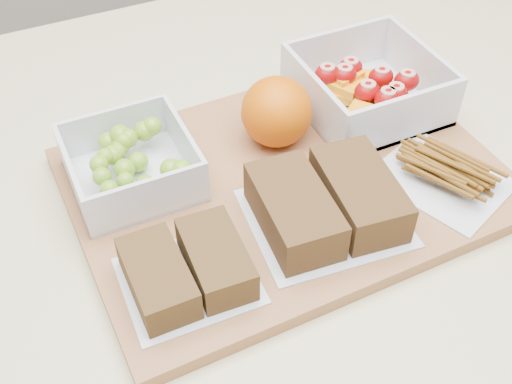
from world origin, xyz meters
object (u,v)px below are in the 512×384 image
Objects in this scene: grape_container at (132,163)px; sandwich_bag_center at (327,203)px; cutting_board at (287,183)px; pretzel_bag at (444,171)px; fruit_container at (367,89)px; sandwich_bag_left at (187,269)px; orange at (276,112)px.

sandwich_bag_center is at bearing -41.31° from grape_container.
pretzel_bag is (0.14, -0.07, 0.02)m from cutting_board.
pretzel_bag is at bearing -87.65° from fruit_container.
grape_container is 0.82× the size of fruit_container.
fruit_container is 0.31m from sandwich_bag_left.
sandwich_bag_center is at bearing -133.56° from fruit_container.
sandwich_bag_left is at bearing -151.39° from fruit_container.
sandwich_bag_center is (0.01, -0.07, 0.03)m from cutting_board.
orange is at bearing -1.96° from grape_container.
orange is (0.02, 0.06, 0.05)m from cutting_board.
sandwich_bag_left is at bearing -174.27° from sandwich_bag_center.
orange is (0.16, -0.01, 0.02)m from grape_container.
fruit_container is at bearing 4.29° from orange.
grape_container reaches higher than pretzel_bag.
pretzel_bag reaches higher than cutting_board.
sandwich_bag_center is 0.13m from pretzel_bag.
fruit_container reaches higher than sandwich_bag_left.
grape_container is 0.79× the size of pretzel_bag.
orange reaches higher than sandwich_bag_left.
fruit_container reaches higher than pretzel_bag.
cutting_board is 0.07m from orange.
cutting_board is 5.66× the size of orange.
orange is 0.65× the size of sandwich_bag_left.
grape_container is (-0.14, 0.06, 0.03)m from cutting_board.
cutting_board is at bearing -153.41° from fruit_container.
cutting_board is 0.16m from sandwich_bag_left.
grape_container is 0.27m from fruit_container.
sandwich_bag_left is 0.77× the size of pretzel_bag.
grape_container is at bearing 91.44° from sandwich_bag_left.
cutting_board is 0.16m from pretzel_bag.
orange is at bearing -175.71° from fruit_container.
orange reaches higher than sandwich_bag_center.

